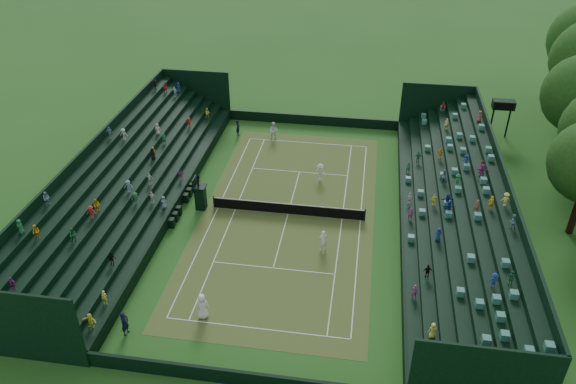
% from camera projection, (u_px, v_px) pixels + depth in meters
% --- Properties ---
extents(ground, '(160.00, 160.00, 0.00)m').
position_uv_depth(ground, '(288.00, 214.00, 42.68)').
color(ground, '#255D1D').
rests_on(ground, ground).
extents(court_surface, '(12.97, 26.77, 0.01)m').
position_uv_depth(court_surface, '(288.00, 214.00, 42.67)').
color(court_surface, '#2E6C24').
rests_on(court_surface, ground).
extents(perimeter_wall_north, '(17.17, 0.20, 1.00)m').
position_uv_depth(perimeter_wall_north, '(313.00, 120.00, 55.65)').
color(perimeter_wall_north, black).
rests_on(perimeter_wall_north, ground).
extents(perimeter_wall_south, '(17.17, 0.20, 1.00)m').
position_uv_depth(perimeter_wall_south, '(241.00, 378.00, 29.16)').
color(perimeter_wall_south, black).
rests_on(perimeter_wall_south, ground).
extents(perimeter_wall_east, '(0.20, 31.77, 1.00)m').
position_uv_depth(perimeter_wall_east, '(402.00, 219.00, 41.31)').
color(perimeter_wall_east, black).
rests_on(perimeter_wall_east, ground).
extents(perimeter_wall_west, '(0.20, 31.77, 1.00)m').
position_uv_depth(perimeter_wall_west, '(180.00, 199.00, 43.51)').
color(perimeter_wall_west, black).
rests_on(perimeter_wall_west, ground).
extents(north_grandstand, '(6.60, 32.00, 4.90)m').
position_uv_depth(north_grandstand, '(462.00, 212.00, 40.20)').
color(north_grandstand, black).
rests_on(north_grandstand, ground).
extents(south_grandstand, '(6.60, 32.00, 4.90)m').
position_uv_depth(south_grandstand, '(127.00, 183.00, 43.49)').
color(south_grandstand, black).
rests_on(south_grandstand, ground).
extents(tennis_net, '(11.67, 0.10, 1.06)m').
position_uv_depth(tennis_net, '(288.00, 208.00, 42.39)').
color(tennis_net, black).
rests_on(tennis_net, ground).
extents(scoreboard_tower, '(2.00, 1.00, 3.70)m').
position_uv_depth(scoreboard_tower, '(503.00, 106.00, 52.03)').
color(scoreboard_tower, black).
rests_on(scoreboard_tower, ground).
extents(umpire_chair, '(0.95, 0.95, 3.00)m').
position_uv_depth(umpire_chair, '(200.00, 194.00, 42.69)').
color(umpire_chair, black).
rests_on(umpire_chair, ground).
extents(courtside_chairs, '(0.48, 5.45, 1.04)m').
position_uv_depth(courtside_chairs, '(182.00, 204.00, 43.17)').
color(courtside_chairs, black).
rests_on(courtside_chairs, ground).
extents(player_near_west, '(0.98, 0.80, 1.74)m').
position_uv_depth(player_near_west, '(202.00, 306.00, 33.09)').
color(player_near_west, white).
rests_on(player_near_west, ground).
extents(player_near_east, '(0.70, 0.56, 1.66)m').
position_uv_depth(player_near_east, '(323.00, 241.00, 38.53)').
color(player_near_east, white).
rests_on(player_near_east, ground).
extents(player_far_west, '(0.87, 0.68, 1.77)m').
position_uv_depth(player_far_west, '(274.00, 131.00, 52.70)').
color(player_far_west, white).
rests_on(player_far_west, ground).
extents(player_far_east, '(1.05, 0.64, 1.57)m').
position_uv_depth(player_far_east, '(320.00, 172.00, 46.42)').
color(player_far_east, white).
rests_on(player_far_east, ground).
extents(line_judge_north, '(0.51, 0.66, 1.60)m').
position_uv_depth(line_judge_north, '(238.00, 128.00, 53.49)').
color(line_judge_north, black).
rests_on(line_judge_north, ground).
extents(line_judge_south, '(0.49, 0.65, 1.62)m').
position_uv_depth(line_judge_south, '(125.00, 323.00, 32.02)').
color(line_judge_south, black).
rests_on(line_judge_south, ground).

